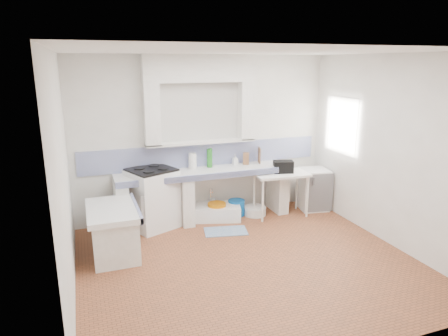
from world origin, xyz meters
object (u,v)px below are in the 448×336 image
object	(u,v)px
sink	(214,213)
fridge	(313,189)
stove	(153,199)
side_table	(281,194)

from	to	relation	value
sink	fridge	world-z (taller)	fridge
sink	fridge	size ratio (longest dim) A/B	1.20
fridge	stove	bearing A→B (deg)	-173.37
fridge	side_table	bearing A→B (deg)	-163.17
side_table	stove	bearing A→B (deg)	177.55
sink	fridge	bearing A→B (deg)	12.36
stove	side_table	size ratio (longest dim) A/B	1.03
side_table	fridge	distance (m)	0.74
stove	fridge	distance (m)	2.98
stove	side_table	world-z (taller)	stove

